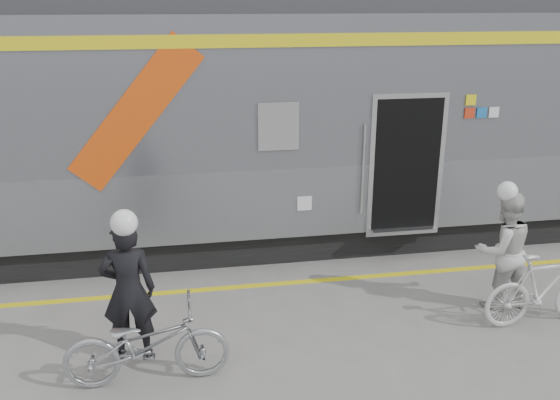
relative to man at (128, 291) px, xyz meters
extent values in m
plane|color=slate|center=(2.28, -0.63, -0.85)|extent=(90.00, 90.00, 0.00)
cube|color=black|center=(1.89, 3.57, -0.60)|extent=(24.00, 2.70, 0.50)
cube|color=#9EA0A5|center=(1.89, 3.57, 0.20)|extent=(24.00, 3.00, 1.10)
cube|color=slate|center=(1.89, 3.57, 1.85)|extent=(24.00, 3.00, 2.20)
cube|color=#38383A|center=(1.89, 3.57, 3.10)|extent=(24.00, 2.64, 0.30)
cube|color=yellow|center=(1.89, 2.06, 2.60)|extent=(24.00, 0.02, 0.18)
cube|color=#DB470C|center=(0.09, 2.05, 1.65)|extent=(1.96, 0.01, 2.19)
cube|color=black|center=(2.09, 2.06, 1.40)|extent=(0.55, 0.02, 0.65)
cube|color=black|center=(4.09, 2.27, 0.70)|extent=(1.05, 0.45, 2.10)
cube|color=silver|center=(4.09, 2.05, 0.70)|extent=(1.20, 0.02, 2.25)
cylinder|color=silver|center=(3.39, 2.04, 0.70)|extent=(0.04, 0.04, 1.40)
cube|color=silver|center=(4.09, 2.02, -0.33)|extent=(1.05, 0.25, 0.06)
cube|color=yellow|center=(5.04, 2.05, 1.70)|extent=(0.16, 0.01, 0.16)
cube|color=red|center=(5.04, 2.05, 1.50)|extent=(0.16, 0.01, 0.16)
cube|color=#1B67AF|center=(5.24, 2.05, 1.50)|extent=(0.16, 0.01, 0.16)
cube|color=silver|center=(5.44, 2.05, 1.50)|extent=(0.16, 0.01, 0.16)
cube|color=silver|center=(2.49, 2.05, 0.20)|extent=(0.22, 0.01, 0.22)
cube|color=yellow|center=(2.28, 1.52, -0.84)|extent=(24.00, 0.12, 0.01)
imported|color=black|center=(0.00, 0.00, 0.00)|extent=(0.62, 0.41, 1.69)
imported|color=#979A9E|center=(0.20, -0.55, -0.38)|extent=(1.78, 0.63, 0.93)
imported|color=beige|center=(4.85, 0.39, -0.03)|extent=(0.81, 0.65, 1.63)
imported|color=#BBBBB6|center=(5.15, -0.16, -0.35)|extent=(1.66, 0.53, 0.99)
sphere|color=white|center=(0.00, 0.00, 0.99)|extent=(0.29, 0.29, 0.29)
sphere|color=white|center=(4.85, 0.39, 0.91)|extent=(0.26, 0.26, 0.26)
camera|label=1|loc=(0.65, -6.25, 3.14)|focal=38.00mm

